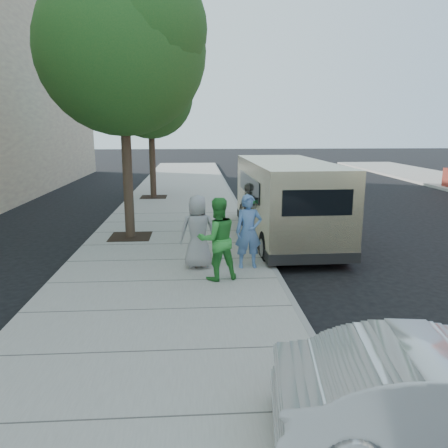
{
  "coord_description": "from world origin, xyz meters",
  "views": [
    {
      "loc": [
        -0.36,
        -10.35,
        3.32
      ],
      "look_at": [
        0.31,
        -0.33,
        1.1
      ],
      "focal_mm": 35.0,
      "sensor_mm": 36.0,
      "label": 1
    }
  ],
  "objects_px": {
    "person_officer": "(249,231)",
    "person_striped_polo": "(249,210)",
    "parking_meter": "(255,211)",
    "van": "(286,199)",
    "person_gray_shirt": "(198,232)",
    "person_green_shirt": "(217,239)",
    "tree_near": "(123,44)",
    "tree_far": "(151,92)"
  },
  "relations": [
    {
      "from": "person_gray_shirt",
      "to": "person_striped_polo",
      "type": "xyz_separation_m",
      "value": [
        1.51,
        2.73,
        -0.04
      ]
    },
    {
      "from": "tree_far",
      "to": "parking_meter",
      "type": "height_order",
      "value": "tree_far"
    },
    {
      "from": "parking_meter",
      "to": "person_striped_polo",
      "type": "relative_size",
      "value": 0.83
    },
    {
      "from": "parking_meter",
      "to": "van",
      "type": "relative_size",
      "value": 0.21
    },
    {
      "from": "van",
      "to": "person_gray_shirt",
      "type": "xyz_separation_m",
      "value": [
        -2.61,
        -2.81,
        -0.26
      ]
    },
    {
      "from": "van",
      "to": "person_gray_shirt",
      "type": "relative_size",
      "value": 3.82
    },
    {
      "from": "person_officer",
      "to": "person_green_shirt",
      "type": "relative_size",
      "value": 0.96
    },
    {
      "from": "person_green_shirt",
      "to": "van",
      "type": "bearing_deg",
      "value": -137.51
    },
    {
      "from": "person_striped_polo",
      "to": "person_green_shirt",
      "type": "bearing_deg",
      "value": 26.45
    },
    {
      "from": "person_green_shirt",
      "to": "person_striped_polo",
      "type": "distance_m",
      "value": 3.73
    },
    {
      "from": "van",
      "to": "person_officer",
      "type": "distance_m",
      "value": 3.23
    },
    {
      "from": "van",
      "to": "person_gray_shirt",
      "type": "bearing_deg",
      "value": -134.35
    },
    {
      "from": "person_gray_shirt",
      "to": "person_striped_polo",
      "type": "height_order",
      "value": "person_gray_shirt"
    },
    {
      "from": "tree_far",
      "to": "person_striped_polo",
      "type": "distance_m",
      "value": 9.48
    },
    {
      "from": "tree_near",
      "to": "tree_far",
      "type": "distance_m",
      "value": 7.63
    },
    {
      "from": "person_officer",
      "to": "van",
      "type": "bearing_deg",
      "value": 60.38
    },
    {
      "from": "tree_near",
      "to": "tree_far",
      "type": "bearing_deg",
      "value": 90.0
    },
    {
      "from": "parking_meter",
      "to": "person_gray_shirt",
      "type": "xyz_separation_m",
      "value": [
        -1.56,
        -1.74,
        -0.13
      ]
    },
    {
      "from": "person_green_shirt",
      "to": "parking_meter",
      "type": "bearing_deg",
      "value": -130.57
    },
    {
      "from": "parking_meter",
      "to": "person_green_shirt",
      "type": "relative_size",
      "value": 0.76
    },
    {
      "from": "person_officer",
      "to": "tree_near",
      "type": "bearing_deg",
      "value": 132.13
    },
    {
      "from": "tree_near",
      "to": "person_gray_shirt",
      "type": "distance_m",
      "value": 5.81
    },
    {
      "from": "tree_far",
      "to": "person_striped_polo",
      "type": "height_order",
      "value": "tree_far"
    },
    {
      "from": "van",
      "to": "tree_far",
      "type": "bearing_deg",
      "value": 118.67
    },
    {
      "from": "tree_near",
      "to": "van",
      "type": "xyz_separation_m",
      "value": [
        4.55,
        -0.23,
        -4.29
      ]
    },
    {
      "from": "tree_near",
      "to": "person_striped_polo",
      "type": "relative_size",
      "value": 4.68
    },
    {
      "from": "person_officer",
      "to": "person_gray_shirt",
      "type": "distance_m",
      "value": 1.16
    },
    {
      "from": "parking_meter",
      "to": "van",
      "type": "xyz_separation_m",
      "value": [
        1.05,
        1.07,
        0.14
      ]
    },
    {
      "from": "person_striped_polo",
      "to": "person_gray_shirt",
      "type": "bearing_deg",
      "value": 14.83
    },
    {
      "from": "parking_meter",
      "to": "van",
      "type": "height_order",
      "value": "van"
    },
    {
      "from": "tree_far",
      "to": "person_gray_shirt",
      "type": "distance_m",
      "value": 11.49
    },
    {
      "from": "person_green_shirt",
      "to": "person_gray_shirt",
      "type": "bearing_deg",
      "value": -80.49
    },
    {
      "from": "tree_far",
      "to": "parking_meter",
      "type": "xyz_separation_m",
      "value": [
        3.5,
        -8.9,
        -3.76
      ]
    },
    {
      "from": "person_striped_polo",
      "to": "person_officer",
      "type": "bearing_deg",
      "value": 36.57
    },
    {
      "from": "tree_far",
      "to": "person_green_shirt",
      "type": "height_order",
      "value": "tree_far"
    },
    {
      "from": "person_officer",
      "to": "person_striped_polo",
      "type": "xyz_separation_m",
      "value": [
        0.35,
        2.79,
        -0.04
      ]
    },
    {
      "from": "tree_near",
      "to": "van",
      "type": "height_order",
      "value": "tree_near"
    },
    {
      "from": "tree_far",
      "to": "parking_meter",
      "type": "distance_m",
      "value": 10.28
    },
    {
      "from": "person_officer",
      "to": "person_green_shirt",
      "type": "height_order",
      "value": "person_green_shirt"
    },
    {
      "from": "parking_meter",
      "to": "person_green_shirt",
      "type": "height_order",
      "value": "person_green_shirt"
    },
    {
      "from": "person_officer",
      "to": "person_gray_shirt",
      "type": "bearing_deg",
      "value": 174.01
    },
    {
      "from": "van",
      "to": "person_striped_polo",
      "type": "relative_size",
      "value": 4.02
    }
  ]
}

